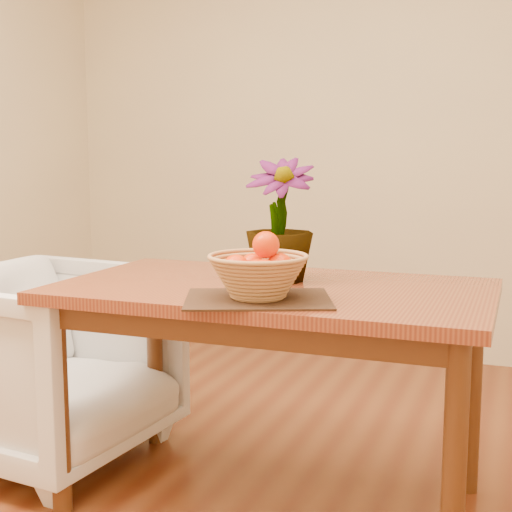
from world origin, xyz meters
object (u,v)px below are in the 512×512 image
(wicker_basket, at_px, (258,278))
(potted_plant, at_px, (279,220))
(table, at_px, (273,311))
(armchair, at_px, (49,353))

(wicker_basket, bearing_deg, potted_plant, 98.20)
(table, bearing_deg, armchair, 176.48)
(potted_plant, bearing_deg, table, -95.75)
(table, height_order, wicker_basket, wicker_basket)
(table, relative_size, armchair, 1.70)
(armchair, bearing_deg, potted_plant, -82.16)
(potted_plant, bearing_deg, armchair, 170.99)
(table, distance_m, wicker_basket, 0.29)
(table, distance_m, armchair, 0.97)
(wicker_basket, bearing_deg, armchair, 162.89)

